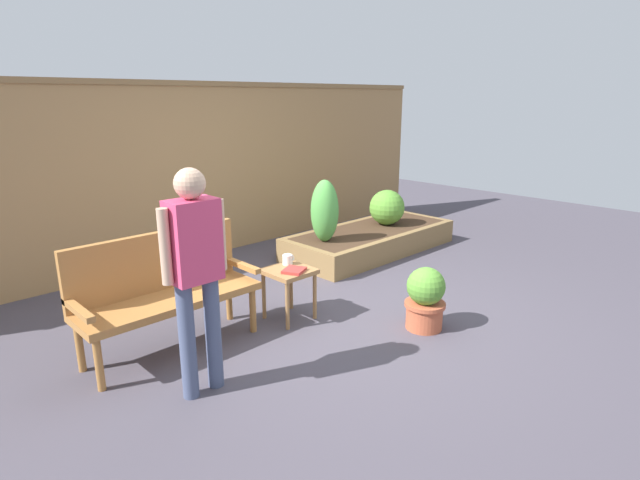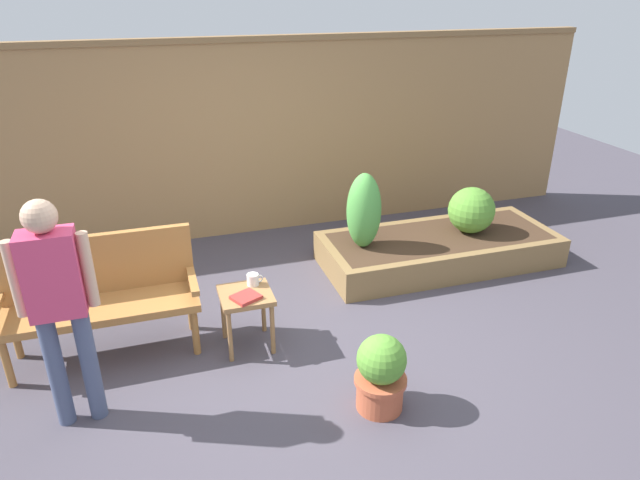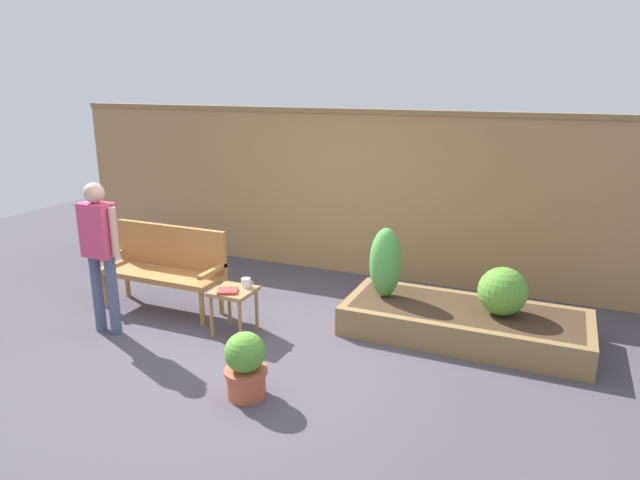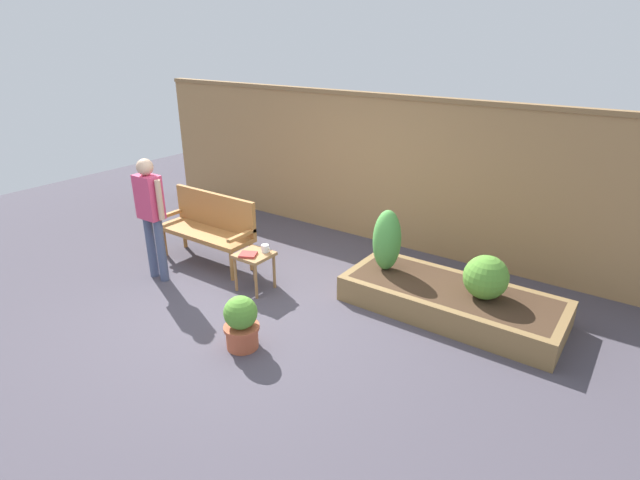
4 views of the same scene
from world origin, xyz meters
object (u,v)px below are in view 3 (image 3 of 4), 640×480
(garden_bench, at_px, (165,262))
(potted_boxwood, at_px, (245,365))
(side_table, at_px, (234,297))
(shrub_near_bench, at_px, (385,263))
(cup_on_table, at_px, (246,283))
(book_on_table, at_px, (228,291))
(shrub_far_corner, at_px, (503,291))
(person_by_bench, at_px, (100,245))

(garden_bench, bearing_deg, potted_boxwood, -35.61)
(side_table, bearing_deg, shrub_near_bench, 33.41)
(cup_on_table, bearing_deg, garden_bench, 171.13)
(book_on_table, relative_size, shrub_near_bench, 0.26)
(shrub_near_bench, bearing_deg, side_table, -146.59)
(shrub_far_corner, bearing_deg, shrub_near_bench, 180.00)
(shrub_near_bench, bearing_deg, shrub_far_corner, 0.00)
(potted_boxwood, bearing_deg, shrub_near_bench, 72.08)
(cup_on_table, distance_m, shrub_far_corner, 2.53)
(book_on_table, bearing_deg, shrub_far_corner, -5.30)
(potted_boxwood, bearing_deg, shrub_far_corner, 46.10)
(potted_boxwood, relative_size, person_by_bench, 0.36)
(book_on_table, distance_m, shrub_far_corner, 2.69)
(potted_boxwood, height_order, shrub_near_bench, shrub_near_bench)
(shrub_near_bench, bearing_deg, person_by_bench, -151.81)
(shrub_far_corner, bearing_deg, potted_boxwood, -133.90)
(garden_bench, xyz_separation_m, book_on_table, (1.05, -0.38, -0.05))
(cup_on_table, xyz_separation_m, potted_boxwood, (0.63, -1.10, -0.24))
(potted_boxwood, bearing_deg, side_table, 126.01)
(book_on_table, height_order, person_by_bench, person_by_bench)
(shrub_far_corner, distance_m, person_by_bench, 3.98)
(side_table, height_order, potted_boxwood, potted_boxwood)
(book_on_table, height_order, shrub_near_bench, shrub_near_bench)
(side_table, xyz_separation_m, cup_on_table, (0.08, 0.11, 0.13))
(garden_bench, height_order, book_on_table, garden_bench)
(garden_bench, relative_size, side_table, 3.00)
(potted_boxwood, bearing_deg, cup_on_table, 119.97)
(potted_boxwood, relative_size, shrub_near_bench, 0.75)
(book_on_table, relative_size, potted_boxwood, 0.34)
(shrub_far_corner, bearing_deg, person_by_bench, -159.94)
(garden_bench, distance_m, book_on_table, 1.12)
(potted_boxwood, distance_m, shrub_near_bench, 1.99)
(garden_bench, relative_size, person_by_bench, 0.92)
(shrub_near_bench, relative_size, shrub_far_corner, 1.57)
(side_table, relative_size, book_on_table, 2.49)
(garden_bench, relative_size, shrub_far_corner, 3.04)
(potted_boxwood, distance_m, person_by_bench, 2.10)
(book_on_table, relative_size, shrub_far_corner, 0.41)
(garden_bench, bearing_deg, shrub_near_bench, 13.64)
(shrub_near_bench, distance_m, shrub_far_corner, 1.19)
(garden_bench, distance_m, shrub_near_bench, 2.46)
(book_on_table, relative_size, person_by_bench, 0.12)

